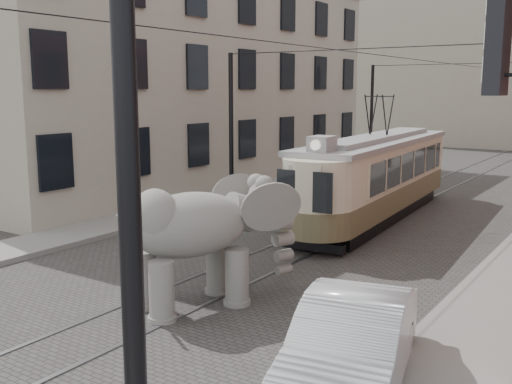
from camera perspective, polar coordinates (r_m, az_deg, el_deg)
The scene contains 9 objects.
ground at distance 16.26m, azimuth 1.10°, elevation -6.59°, with size 120.00×120.00×0.00m, color #3C3A37.
tram_rails at distance 16.26m, azimuth 1.10°, elevation -6.55°, with size 1.54×80.00×0.02m, color slate, non-canonical shape.
sidewalk_right at distance 14.08m, azimuth 22.39°, elevation -9.65°, with size 2.00×60.00×0.15m, color slate.
sidewalk_left at distance 20.39m, azimuth -14.47°, elevation -3.30°, with size 2.00×60.00×0.15m, color slate.
stucco_building at distance 30.21m, azimuth -6.26°, elevation 10.53°, with size 7.00×24.00×10.00m, color gray.
catenary at distance 20.13m, azimuth 8.41°, elevation 5.18°, with size 11.00×30.20×6.00m, color black, non-canonical shape.
tram at distance 21.57m, azimuth 11.58°, elevation 3.25°, with size 2.29×11.08×4.39m, color beige, non-canonical shape.
elephant at distance 12.66m, azimuth -6.29°, elevation -4.96°, with size 2.47×4.49×2.75m, color slate, non-canonical shape.
parked_car at distance 9.41m, azimuth 9.07°, elevation -14.47°, with size 1.57×4.48×1.48m, color #B4B5B9.
Camera 1 is at (8.45, -13.11, 4.59)m, focal length 41.69 mm.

